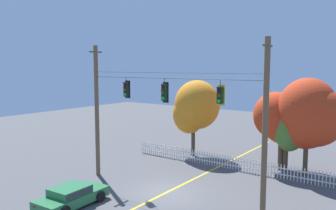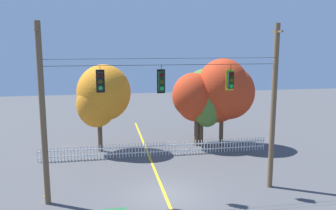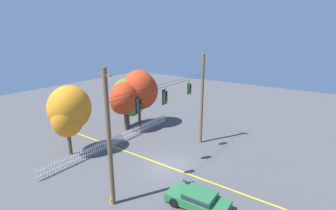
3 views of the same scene
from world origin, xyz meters
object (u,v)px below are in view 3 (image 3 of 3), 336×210
Objects in this scene: autumn_maple_far_west at (139,92)px; autumn_maple_near_fence at (69,111)px; traffic_signal_northbound_secondary at (189,89)px; autumn_maple_mid at (123,99)px; traffic_signal_eastbound_side at (165,97)px; fire_hydrant at (112,198)px; traffic_signal_northbound_primary at (139,105)px; autumn_oak_far_east at (128,95)px; parked_car at (198,199)px.

autumn_maple_near_fence is at bearing 179.46° from autumn_maple_far_west.
traffic_signal_northbound_secondary is 9.25m from autumn_maple_mid.
autumn_maple_near_fence is (-6.85, 8.57, -1.95)m from traffic_signal_northbound_secondary.
autumn_maple_near_fence is at bearing 109.95° from traffic_signal_eastbound_side.
traffic_signal_eastbound_side reaches higher than fire_hydrant.
fire_hydrant is (-2.89, 0.05, -5.88)m from traffic_signal_northbound_primary.
traffic_signal_northbound_primary is at bearing -137.97° from autumn_maple_far_west.
autumn_maple_near_fence reaches higher than fire_hydrant.
autumn_oak_far_east is (8.10, 9.09, -2.16)m from traffic_signal_northbound_primary.
autumn_maple_far_west is at bearing 73.14° from traffic_signal_northbound_secondary.
traffic_signal_northbound_primary is at bearing -89.92° from autumn_maple_near_fence.
autumn_oak_far_east is at bearing 61.18° from traffic_signal_eastbound_side.
traffic_signal_northbound_secondary is at bearing -0.01° from traffic_signal_eastbound_side.
autumn_maple_far_west is (1.31, -0.61, 0.21)m from autumn_oak_far_east.
traffic_signal_eastbound_side is 10.74m from autumn_maple_far_west.
autumn_maple_far_west is (6.31, 8.48, -1.88)m from traffic_signal_eastbound_side.
traffic_signal_eastbound_side is at bearing 179.99° from traffic_signal_northbound_secondary.
autumn_oak_far_east is at bearing 48.31° from traffic_signal_northbound_primary.
traffic_signal_northbound_primary is 8.80m from autumn_maple_near_fence.
traffic_signal_northbound_primary is 6.84m from traffic_signal_northbound_secondary.
fire_hydrant is (-5.99, 0.05, -5.81)m from traffic_signal_eastbound_side.
autumn_maple_mid is 13.86m from fire_hydrant.
traffic_signal_northbound_secondary is 9.06m from autumn_maple_far_west.
autumn_maple_near_fence is 9.42m from autumn_maple_far_west.
autumn_oak_far_east is at bearing 10.46° from autumn_maple_mid.
autumn_oak_far_east is at bearing 3.71° from autumn_maple_near_fence.
traffic_signal_eastbound_side and traffic_signal_northbound_secondary have the same top height.
parked_car is at bearing -119.60° from autumn_oak_far_east.
autumn_maple_near_fence is at bearing 90.08° from traffic_signal_northbound_primary.
parked_car is at bearing -116.94° from autumn_maple_mid.
traffic_signal_northbound_secondary is at bearing -51.35° from autumn_maple_near_fence.
traffic_signal_northbound_primary and traffic_signal_northbound_secondary have the same top height.
parked_car is (-9.21, -13.29, -3.72)m from autumn_maple_far_west.
traffic_signal_northbound_primary is 0.21× the size of autumn_maple_near_fence.
traffic_signal_northbound_primary reaches higher than autumn_maple_mid.
traffic_signal_eastbound_side is 3.74m from traffic_signal_northbound_secondary.
traffic_signal_northbound_secondary is 9.42m from autumn_oak_far_east.
traffic_signal_eastbound_side is 7.93m from parked_car.
autumn_maple_near_fence is at bearing 71.35° from fire_hydrant.
traffic_signal_eastbound_side is 1.86× the size of fire_hydrant.
traffic_signal_eastbound_side is at bearing -114.60° from autumn_maple_mid.
traffic_signal_northbound_secondary reaches higher than autumn_maple_far_west.
traffic_signal_northbound_secondary is 11.34m from fire_hydrant.
autumn_maple_mid is 1.39× the size of parked_car.
autumn_maple_near_fence is at bearing 90.92° from parked_car.
autumn_oak_far_east is 0.88× the size of autumn_maple_far_west.
autumn_oak_far_east is at bearing 60.40° from parked_car.
traffic_signal_northbound_primary is 0.92× the size of traffic_signal_eastbound_side.
autumn_maple_far_west reaches higher than autumn_maple_mid.
traffic_signal_eastbound_side reaches higher than autumn_oak_far_east.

